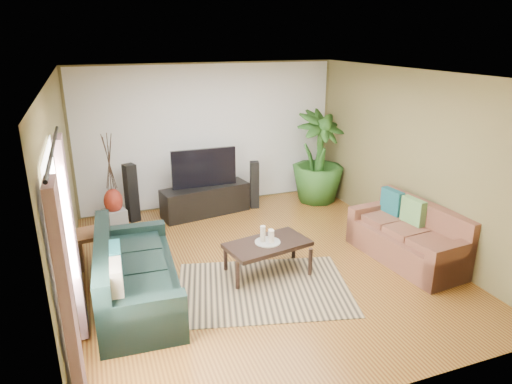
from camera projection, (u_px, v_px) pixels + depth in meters
name	position (u px, v px, depth m)	size (l,w,h in m)	color
floor	(261.00, 264.00, 6.66)	(5.50, 5.50, 0.00)	olive
ceiling	(261.00, 74.00, 5.78)	(5.50, 5.50, 0.00)	white
wall_back	(209.00, 136.00, 8.65)	(5.00, 5.00, 0.00)	brown
wall_front	(380.00, 267.00, 3.78)	(5.00, 5.00, 0.00)	brown
wall_left	(64.00, 197.00, 5.39)	(5.50, 5.50, 0.00)	brown
wall_right	(412.00, 159.00, 7.04)	(5.50, 5.50, 0.00)	brown
backwall_panel	(209.00, 136.00, 8.64)	(4.90, 4.90, 0.00)	white
window_pane	(61.00, 250.00, 3.97)	(1.80, 1.80, 0.00)	white
curtain_near	(70.00, 321.00, 3.40)	(0.08, 0.35, 2.20)	gray
curtain_far	(72.00, 241.00, 4.73)	(0.08, 0.35, 2.20)	gray
curtain_rod	(52.00, 149.00, 3.69)	(0.03, 0.03, 1.90)	black
sofa_left	(137.00, 269.00, 5.65)	(2.17, 0.93, 0.85)	black
sofa_right	(407.00, 233.00, 6.66)	(1.80, 0.81, 0.85)	brown
area_rug	(263.00, 289.00, 6.01)	(2.23, 1.58, 0.01)	tan
coffee_table	(267.00, 258.00, 6.35)	(1.14, 0.62, 0.47)	black
candle_tray	(268.00, 242.00, 6.27)	(0.35, 0.35, 0.02)	gray
candle_tall	(263.00, 234.00, 6.23)	(0.07, 0.07, 0.23)	beige
candle_mid	(271.00, 236.00, 6.21)	(0.07, 0.07, 0.18)	silver
candle_short	(271.00, 234.00, 6.32)	(0.07, 0.07, 0.14)	beige
tv_stand	(205.00, 200.00, 8.44)	(1.62, 0.48, 0.54)	black
television	(204.00, 168.00, 8.25)	(1.19, 0.06, 0.70)	black
speaker_left	(131.00, 193.00, 8.06)	(0.19, 0.21, 1.05)	black
speaker_right	(254.00, 185.00, 8.71)	(0.16, 0.18, 0.91)	black
potted_plant	(318.00, 157.00, 8.92)	(1.01, 1.01, 1.80)	#24521B
plant_pot	(316.00, 194.00, 9.17)	(0.33, 0.33, 0.26)	black
pedestal	(115.00, 219.00, 7.84)	(0.34, 0.34, 0.34)	gray
vase	(113.00, 201.00, 7.74)	(0.31, 0.31, 0.44)	maroon
side_table	(95.00, 247.00, 6.61)	(0.48, 0.48, 0.51)	#915C2F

